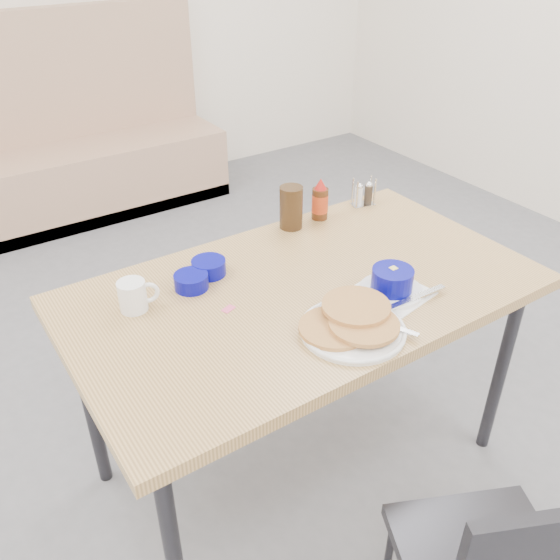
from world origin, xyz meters
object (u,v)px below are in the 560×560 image
pancake_plate (352,324)px  creamer_bowl (191,281)px  dining_table (304,303)px  amber_tumbler (291,207)px  butter_bowl (209,267)px  booth_bench (71,160)px  grits_setting (392,283)px  coffee_mug (134,295)px  condiment_caddy (363,196)px  syrup_bottle (320,201)px

pancake_plate → creamer_bowl: 0.50m
dining_table → amber_tumbler: (0.19, 0.34, 0.14)m
pancake_plate → butter_bowl: size_ratio=2.68×
booth_bench → grits_setting: bearing=-86.0°
creamer_bowl → grits_setting: bearing=-36.7°
amber_tumbler → creamer_bowl: bearing=-161.2°
coffee_mug → condiment_caddy: 1.00m
booth_bench → pancake_plate: 2.81m
creamer_bowl → butter_bowl: bearing=27.3°
dining_table → butter_bowl: (-0.20, 0.22, 0.09)m
syrup_bottle → creamer_bowl: bearing=-165.0°
coffee_mug → syrup_bottle: syrup_bottle is taller
coffee_mug → condiment_caddy: bearing=9.8°
coffee_mug → condiment_caddy: (0.98, 0.17, -0.01)m
booth_bench → coffee_mug: 2.45m
dining_table → coffee_mug: 0.51m
syrup_bottle → condiment_caddy: bearing=0.0°
dining_table → butter_bowl: bearing=132.4°
syrup_bottle → grits_setting: bearing=-103.4°
coffee_mug → butter_bowl: size_ratio=1.09×
pancake_plate → grits_setting: grits_setting is taller
booth_bench → creamer_bowl: 2.41m
butter_bowl → coffee_mug: bearing=-168.8°
dining_table → pancake_plate: 0.26m
booth_bench → pancake_plate: booth_bench is taller
dining_table → syrup_bottle: bearing=47.5°
grits_setting → butter_bowl: bearing=134.8°
dining_table → grits_setting: grits_setting is taller
coffee_mug → grits_setting: (0.65, -0.34, -0.01)m
grits_setting → butter_bowl: size_ratio=2.38×
butter_bowl → dining_table: bearing=-47.6°
butter_bowl → condiment_caddy: bearing=9.3°
pancake_plate → amber_tumbler: amber_tumbler is taller
dining_table → grits_setting: bearing=-42.3°
booth_bench → coffee_mug: (-0.46, -2.36, 0.46)m
booth_bench → grits_setting: (0.19, -2.71, 0.45)m
booth_bench → condiment_caddy: 2.30m
grits_setting → condiment_caddy: condiment_caddy is taller
coffee_mug → butter_bowl: coffee_mug is taller
booth_bench → amber_tumbler: size_ratio=12.50×
condiment_caddy → syrup_bottle: 0.21m
coffee_mug → condiment_caddy: size_ratio=1.09×
dining_table → pancake_plate: (-0.02, -0.25, 0.08)m
pancake_plate → butter_bowl: 0.50m
condiment_caddy → grits_setting: bearing=-109.8°
creamer_bowl → condiment_caddy: size_ratio=0.96×
coffee_mug → butter_bowl: (0.26, 0.05, -0.02)m
booth_bench → coffee_mug: size_ratio=16.51×
pancake_plate → condiment_caddy: 0.80m
pancake_plate → amber_tumbler: size_ratio=1.87×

